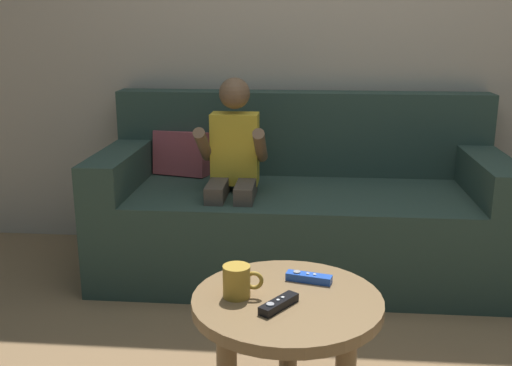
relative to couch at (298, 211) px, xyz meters
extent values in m
cube|color=#B2A38E|center=(0.19, 0.39, 0.95)|extent=(4.54, 0.05, 2.50)
cube|color=#2D4238|center=(0.01, -0.05, -0.09)|extent=(1.93, 0.80, 0.43)
cube|color=#2D4238|center=(0.01, 0.27, 0.34)|extent=(1.93, 0.16, 0.43)
cube|color=#2D4238|center=(-0.87, -0.05, 0.22)|extent=(0.18, 0.80, 0.18)
cube|color=#2D4238|center=(0.88, -0.05, 0.22)|extent=(0.18, 0.80, 0.18)
cube|color=#B24C51|center=(-0.62, 0.19, 0.24)|extent=(0.31, 0.21, 0.24)
cylinder|color=#4C4238|center=(-0.37, -0.37, -0.09)|extent=(0.07, 0.07, 0.43)
cylinder|color=#4C4238|center=(-0.24, -0.37, -0.09)|extent=(0.07, 0.07, 0.43)
cube|color=#4C4238|center=(-0.37, -0.23, 0.16)|extent=(0.08, 0.27, 0.08)
cube|color=#4C4238|center=(-0.24, -0.23, 0.16)|extent=(0.08, 0.27, 0.08)
cube|color=gold|center=(-0.30, -0.09, 0.33)|extent=(0.22, 0.13, 0.34)
cylinder|color=brown|center=(-0.43, -0.21, 0.37)|extent=(0.05, 0.24, 0.19)
cylinder|color=brown|center=(-0.17, -0.21, 0.37)|extent=(0.05, 0.24, 0.19)
sphere|color=brown|center=(-0.30, -0.09, 0.59)|extent=(0.14, 0.14, 0.14)
cylinder|color=brown|center=(-0.01, -1.25, 0.12)|extent=(0.55, 0.55, 0.04)
cylinder|color=brown|center=(-0.01, -1.08, -0.10)|extent=(0.06, 0.06, 0.41)
cube|color=black|center=(-0.03, -1.32, 0.15)|extent=(0.11, 0.14, 0.02)
cylinder|color=#99999E|center=(-0.05, -1.35, 0.16)|extent=(0.02, 0.02, 0.00)
cylinder|color=silver|center=(-0.03, -1.32, 0.16)|extent=(0.01, 0.01, 0.00)
cylinder|color=silver|center=(-0.02, -1.30, 0.16)|extent=(0.01, 0.01, 0.00)
cube|color=blue|center=(0.05, -1.13, 0.15)|extent=(0.14, 0.07, 0.02)
cylinder|color=#99999E|center=(0.01, -1.13, 0.16)|extent=(0.02, 0.02, 0.00)
cylinder|color=silver|center=(0.05, -1.13, 0.16)|extent=(0.01, 0.01, 0.00)
cylinder|color=silver|center=(0.07, -1.14, 0.16)|extent=(0.01, 0.01, 0.00)
cylinder|color=#B78C2D|center=(-0.16, -1.26, 0.19)|extent=(0.08, 0.08, 0.10)
torus|color=#B78C2D|center=(-0.11, -1.26, 0.19)|extent=(0.06, 0.01, 0.06)
camera|label=1|loc=(0.04, -2.82, 0.91)|focal=41.74mm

